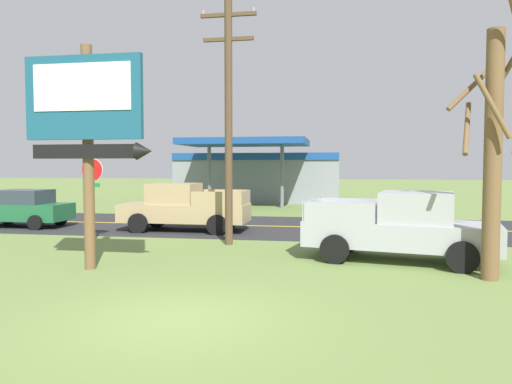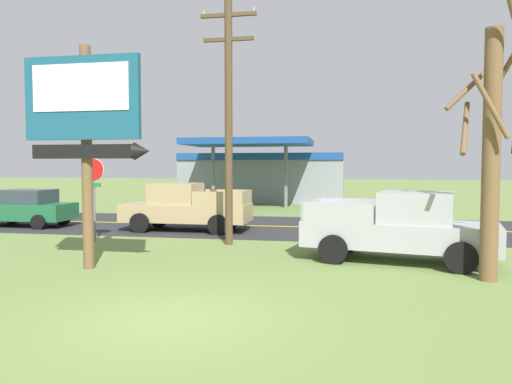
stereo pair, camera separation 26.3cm
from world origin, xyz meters
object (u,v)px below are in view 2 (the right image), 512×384
Objects in this scene: stop_sign at (94,184)px; motel_sign at (86,119)px; car_green_near_lane at (25,208)px; gas_station at (264,176)px; utility_pole at (229,115)px; bare_tree at (492,147)px; pickup_tan_on_road at (185,207)px; pickup_silver_parked_on_lawn at (401,227)px.

motel_sign is at bearing -62.48° from stop_sign.
motel_sign is 1.37× the size of car_green_near_lane.
car_green_near_lane is (-7.70, -17.27, -1.11)m from gas_station.
utility_pole is 1.95× the size of car_green_near_lane.
car_green_near_lane is at bearing 163.09° from utility_pole.
stop_sign is at bearing -97.31° from gas_station.
bare_tree is at bearing -17.35° from stop_sign.
utility_pole is (2.62, 4.53, 0.51)m from motel_sign.
stop_sign is at bearing -178.65° from utility_pole.
pickup_tan_on_road is 7.38m from car_green_near_lane.
motel_sign reaches higher than pickup_silver_parked_on_lawn.
bare_tree is 12.21m from pickup_tan_on_road.
pickup_tan_on_road is at bearing -91.05° from gas_station.
bare_tree is at bearing -47.34° from pickup_silver_parked_on_lawn.
pickup_silver_parked_on_lawn is 9.48m from pickup_tan_on_road.
bare_tree is at bearing -21.98° from car_green_near_lane.
car_green_near_lane is at bearing 158.02° from bare_tree.
motel_sign reaches higher than stop_sign.
stop_sign reaches higher than pickup_tan_on_road.
utility_pole is (4.92, 0.12, 2.36)m from stop_sign.
pickup_tan_on_road reaches higher than car_green_near_lane.
bare_tree reaches higher than pickup_tan_on_road.
pickup_tan_on_road is at bearing 144.74° from bare_tree.
pickup_silver_parked_on_lawn is 1.31× the size of car_green_near_lane.
gas_station is 18.94m from car_green_near_lane.
bare_tree is 18.68m from car_green_near_lane.
stop_sign is 20.59m from gas_station.
pickup_tan_on_road is (0.00, 7.57, -2.92)m from motel_sign.
utility_pole is 1.58× the size of pickup_tan_on_road.
stop_sign is 10.56m from pickup_silver_parked_on_lawn.
pickup_silver_parked_on_lawn is (10.34, -1.86, -1.06)m from stop_sign.
motel_sign is 1.95× the size of stop_sign.
motel_sign is at bearing -176.35° from bare_tree.
utility_pole reaches higher than stop_sign.
utility_pole reaches higher than motel_sign.
motel_sign reaches higher than pickup_tan_on_road.
pickup_silver_parked_on_lawn is at bearing -31.95° from pickup_tan_on_road.
utility_pole is 20.58m from gas_station.
gas_station reaches higher than pickup_silver_parked_on_lawn.
stop_sign is at bearing -31.86° from car_green_near_lane.
stop_sign reaches higher than pickup_silver_parked_on_lawn.
stop_sign is (-2.30, 4.41, -1.85)m from motel_sign.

